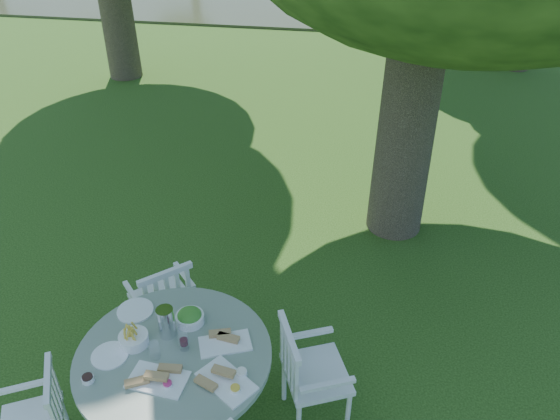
# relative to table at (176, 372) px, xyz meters

# --- Properties ---
(ground) EXTENTS (140.00, 140.00, 0.00)m
(ground) POSITION_rel_table_xyz_m (0.41, 1.57, -0.66)
(ground) COLOR #16360B
(ground) RESTS_ON ground
(table) EXTENTS (1.29, 1.29, 0.83)m
(table) POSITION_rel_table_xyz_m (0.00, 0.00, 0.00)
(table) COLOR black
(table) RESTS_ON ground
(chair_ne) EXTENTS (0.59, 0.60, 0.92)m
(chair_ne) POSITION_rel_table_xyz_m (0.84, 0.25, -0.11)
(chair_ne) COLOR silver
(chair_ne) RESTS_ON ground
(chair_nw) EXTENTS (0.61, 0.61, 0.89)m
(chair_nw) POSITION_rel_table_xyz_m (-0.38, 0.80, -0.13)
(chair_nw) COLOR silver
(chair_nw) RESTS_ON ground
(chair_sw) EXTENTS (0.55, 0.56, 0.84)m
(chair_sw) POSITION_rel_table_xyz_m (-0.80, -0.37, -0.16)
(chair_sw) COLOR silver
(chair_sw) RESTS_ON ground
(tableware) EXTENTS (1.14, 0.82, 0.23)m
(tableware) POSITION_rel_table_xyz_m (-0.06, 0.08, 0.22)
(tableware) COLOR white
(tableware) RESTS_ON table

